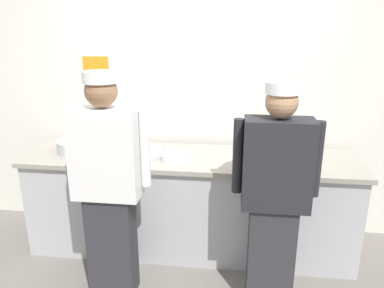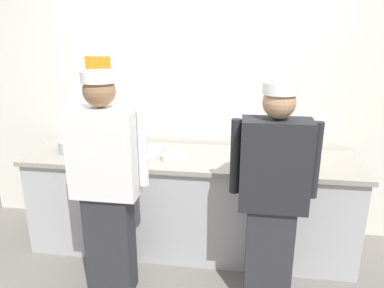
{
  "view_description": "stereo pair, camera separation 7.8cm",
  "coord_description": "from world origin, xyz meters",
  "px_view_note": "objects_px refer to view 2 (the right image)",
  "views": [
    {
      "loc": [
        0.39,
        -2.6,
        1.96
      ],
      "look_at": [
        0.02,
        0.4,
        1.01
      ],
      "focal_mm": 33.85,
      "sensor_mm": 36.0,
      "label": 1
    },
    {
      "loc": [
        0.46,
        -2.59,
        1.96
      ],
      "look_at": [
        0.02,
        0.4,
        1.01
      ],
      "focal_mm": 33.85,
      "sensor_mm": 36.0,
      "label": 2
    }
  ],
  "objects_px": {
    "ramekin_green_sauce": "(244,156)",
    "ramekin_orange_sauce": "(101,154)",
    "ramekin_red_sauce": "(317,153)",
    "mixing_bowl_steel": "(81,144)",
    "squeeze_bottle_primary": "(285,144)",
    "plate_stack_rear": "(300,163)",
    "chefs_knife": "(266,156)",
    "plate_stack_front": "(174,156)",
    "sheet_tray": "(137,152)",
    "chef_near_left": "(106,182)",
    "chef_center": "(273,194)"
  },
  "relations": [
    {
      "from": "plate_stack_rear",
      "to": "ramekin_green_sauce",
      "type": "height_order",
      "value": "ramekin_green_sauce"
    },
    {
      "from": "mixing_bowl_steel",
      "to": "ramekin_orange_sauce",
      "type": "distance_m",
      "value": 0.31
    },
    {
      "from": "chef_near_left",
      "to": "chefs_knife",
      "type": "relative_size",
      "value": 6.21
    },
    {
      "from": "chef_center",
      "to": "plate_stack_rear",
      "type": "bearing_deg",
      "value": 65.52
    },
    {
      "from": "chef_center",
      "to": "ramekin_orange_sauce",
      "type": "relative_size",
      "value": 15.29
    },
    {
      "from": "mixing_bowl_steel",
      "to": "chefs_knife",
      "type": "distance_m",
      "value": 1.7
    },
    {
      "from": "sheet_tray",
      "to": "ramekin_red_sauce",
      "type": "bearing_deg",
      "value": 5.85
    },
    {
      "from": "mixing_bowl_steel",
      "to": "sheet_tray",
      "type": "bearing_deg",
      "value": -0.64
    },
    {
      "from": "chef_center",
      "to": "chefs_knife",
      "type": "xyz_separation_m",
      "value": [
        -0.01,
        0.75,
        0.02
      ]
    },
    {
      "from": "ramekin_green_sauce",
      "to": "ramekin_orange_sauce",
      "type": "xyz_separation_m",
      "value": [
        -1.24,
        -0.14,
        -0.0
      ]
    },
    {
      "from": "chef_center",
      "to": "ramekin_orange_sauce",
      "type": "bearing_deg",
      "value": 160.35
    },
    {
      "from": "ramekin_green_sauce",
      "to": "ramekin_red_sauce",
      "type": "bearing_deg",
      "value": 15.91
    },
    {
      "from": "chef_center",
      "to": "plate_stack_front",
      "type": "relative_size",
      "value": 7.23
    },
    {
      "from": "ramekin_green_sauce",
      "to": "ramekin_red_sauce",
      "type": "distance_m",
      "value": 0.67
    },
    {
      "from": "ramekin_red_sauce",
      "to": "chefs_knife",
      "type": "xyz_separation_m",
      "value": [
        -0.45,
        -0.09,
        -0.02
      ]
    },
    {
      "from": "ramekin_orange_sauce",
      "to": "squeeze_bottle_primary",
      "type": "bearing_deg",
      "value": 11.98
    },
    {
      "from": "plate_stack_rear",
      "to": "ramekin_green_sauce",
      "type": "distance_m",
      "value": 0.47
    },
    {
      "from": "chef_near_left",
      "to": "plate_stack_front",
      "type": "relative_size",
      "value": 7.47
    },
    {
      "from": "sheet_tray",
      "to": "ramekin_red_sauce",
      "type": "xyz_separation_m",
      "value": [
        1.6,
        0.16,
        0.01
      ]
    },
    {
      "from": "ramekin_red_sauce",
      "to": "chef_center",
      "type": "bearing_deg",
      "value": -117.55
    },
    {
      "from": "plate_stack_rear",
      "to": "ramekin_orange_sauce",
      "type": "bearing_deg",
      "value": -178.62
    },
    {
      "from": "squeeze_bottle_primary",
      "to": "ramekin_orange_sauce",
      "type": "relative_size",
      "value": 1.81
    },
    {
      "from": "plate_stack_rear",
      "to": "chefs_knife",
      "type": "distance_m",
      "value": 0.33
    },
    {
      "from": "chef_near_left",
      "to": "ramekin_orange_sauce",
      "type": "bearing_deg",
      "value": 115.58
    },
    {
      "from": "chef_center",
      "to": "squeeze_bottle_primary",
      "type": "distance_m",
      "value": 0.88
    },
    {
      "from": "chef_near_left",
      "to": "ramekin_red_sauce",
      "type": "bearing_deg",
      "value": 28.31
    },
    {
      "from": "mixing_bowl_steel",
      "to": "ramekin_red_sauce",
      "type": "xyz_separation_m",
      "value": [
        2.14,
        0.16,
        -0.03
      ]
    },
    {
      "from": "plate_stack_rear",
      "to": "mixing_bowl_steel",
      "type": "distance_m",
      "value": 1.96
    },
    {
      "from": "squeeze_bottle_primary",
      "to": "sheet_tray",
      "type": "bearing_deg",
      "value": -172.1
    },
    {
      "from": "plate_stack_rear",
      "to": "ramekin_green_sauce",
      "type": "xyz_separation_m",
      "value": [
        -0.46,
        0.1,
        0.0
      ]
    },
    {
      "from": "plate_stack_rear",
      "to": "ramekin_red_sauce",
      "type": "bearing_deg",
      "value": 56.83
    },
    {
      "from": "ramekin_green_sauce",
      "to": "plate_stack_rear",
      "type": "bearing_deg",
      "value": -11.85
    },
    {
      "from": "plate_stack_front",
      "to": "ramekin_orange_sauce",
      "type": "bearing_deg",
      "value": -177.5
    },
    {
      "from": "sheet_tray",
      "to": "chefs_knife",
      "type": "distance_m",
      "value": 1.15
    },
    {
      "from": "chef_near_left",
      "to": "ramekin_red_sauce",
      "type": "relative_size",
      "value": 18.77
    },
    {
      "from": "plate_stack_rear",
      "to": "ramekin_orange_sauce",
      "type": "xyz_separation_m",
      "value": [
        -1.7,
        -0.04,
        0.0
      ]
    },
    {
      "from": "ramekin_green_sauce",
      "to": "chefs_knife",
      "type": "distance_m",
      "value": 0.22
    },
    {
      "from": "plate_stack_rear",
      "to": "chef_near_left",
      "type": "bearing_deg",
      "value": -157.59
    },
    {
      "from": "mixing_bowl_steel",
      "to": "squeeze_bottle_primary",
      "type": "xyz_separation_m",
      "value": [
        1.86,
        0.18,
        0.04
      ]
    },
    {
      "from": "chef_center",
      "to": "sheet_tray",
      "type": "height_order",
      "value": "chef_center"
    },
    {
      "from": "chef_center",
      "to": "mixing_bowl_steel",
      "type": "bearing_deg",
      "value": 158.28
    },
    {
      "from": "chef_center",
      "to": "ramekin_orange_sauce",
      "type": "distance_m",
      "value": 1.54
    },
    {
      "from": "chef_near_left",
      "to": "mixing_bowl_steel",
      "type": "relative_size",
      "value": 4.29
    },
    {
      "from": "chef_near_left",
      "to": "squeeze_bottle_primary",
      "type": "relative_size",
      "value": 8.75
    },
    {
      "from": "mixing_bowl_steel",
      "to": "ramekin_red_sauce",
      "type": "relative_size",
      "value": 4.38
    },
    {
      "from": "sheet_tray",
      "to": "squeeze_bottle_primary",
      "type": "xyz_separation_m",
      "value": [
        1.32,
        0.18,
        0.08
      ]
    },
    {
      "from": "ramekin_green_sauce",
      "to": "ramekin_red_sauce",
      "type": "relative_size",
      "value": 0.99
    },
    {
      "from": "plate_stack_front",
      "to": "plate_stack_rear",
      "type": "bearing_deg",
      "value": 0.68
    },
    {
      "from": "mixing_bowl_steel",
      "to": "chef_center",
      "type": "bearing_deg",
      "value": -21.72
    },
    {
      "from": "chefs_knife",
      "to": "chef_center",
      "type": "bearing_deg",
      "value": -89.07
    }
  ]
}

